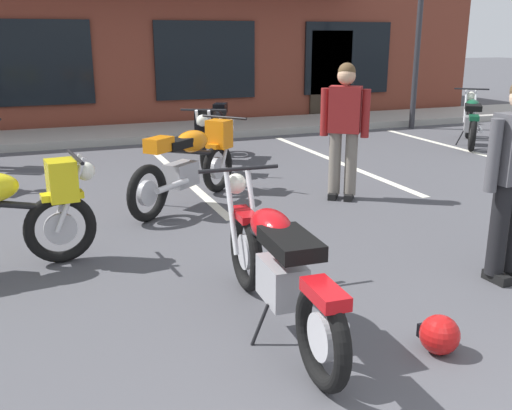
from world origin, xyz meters
The scene contains 10 objects.
ground_plane centered at (0.00, 3.58, 0.00)m, with size 80.00×80.00×0.00m, color #47474C.
sidewalk_kerb centered at (0.00, 11.04, 0.07)m, with size 22.00×1.80×0.14m, color #A8A59E.
brick_storefront_building centered at (0.00, 15.00, 2.02)m, with size 18.09×6.78×4.03m.
painted_stall_lines centered at (0.00, 7.44, 0.00)m, with size 10.63×4.80×0.01m.
motorcycle_foreground_classic centered at (-0.51, 2.58, 0.46)m, with size 0.66×2.11×0.98m.
motorcycle_red_sportbike centered at (-0.22, 5.89, 0.53)m, with size 1.74×1.55×0.98m.
motorcycle_black_cruiser centered at (0.70, 7.93, 0.53)m, with size 1.25×1.92×0.98m.
motorcycle_cream_vintage centered at (5.74, 7.89, 0.46)m, with size 1.51×1.77×0.98m.
person_by_back_row centered at (1.60, 5.40, 0.95)m, with size 0.54×0.45×1.68m.
helmet_on_pavement centered at (0.34, 1.89, 0.13)m, with size 0.26×0.26×0.26m.
Camera 1 is at (-1.98, -0.81, 1.98)m, focal length 40.73 mm.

